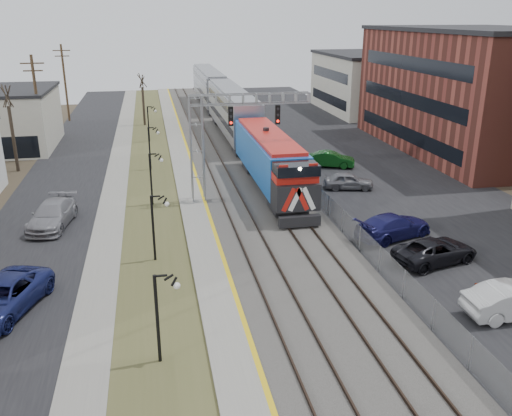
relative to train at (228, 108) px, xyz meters
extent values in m
cube|color=black|center=(-17.00, -18.76, -2.86)|extent=(7.00, 120.00, 0.04)
cube|color=gray|center=(-12.50, -18.76, -2.84)|extent=(2.00, 120.00, 0.08)
cube|color=#4C4E29|center=(-9.50, -18.76, -2.85)|extent=(4.00, 120.00, 0.06)
cube|color=gray|center=(-6.50, -18.76, -2.76)|extent=(2.00, 120.00, 0.24)
cube|color=#595651|center=(-1.50, -18.76, -2.78)|extent=(8.00, 120.00, 0.20)
cube|color=black|center=(10.50, -18.76, -2.86)|extent=(16.00, 120.00, 0.04)
cube|color=gold|center=(-5.62, -18.76, -2.64)|extent=(0.24, 120.00, 0.01)
cube|color=#2D2119|center=(-4.25, -18.76, -2.61)|extent=(0.08, 120.00, 0.15)
cube|color=#2D2119|center=(-2.75, -18.76, -2.61)|extent=(0.08, 120.00, 0.15)
cube|color=#2D2119|center=(-0.75, -18.76, -2.61)|extent=(0.08, 120.00, 0.15)
cube|color=#2D2119|center=(0.75, -18.76, -2.61)|extent=(0.08, 120.00, 0.15)
cube|color=#1658B4|center=(0.00, -24.19, -0.41)|extent=(3.00, 17.00, 4.25)
cube|color=black|center=(0.00, -32.89, -2.18)|extent=(2.80, 0.50, 0.70)
cube|color=#999CA3|center=(0.00, -3.89, 0.13)|extent=(3.00, 22.00, 5.33)
cube|color=#999CA3|center=(0.00, 18.91, 0.13)|extent=(3.00, 22.00, 5.33)
cube|color=gray|center=(-6.00, -25.76, 1.12)|extent=(1.00, 1.00, 8.00)
cube|color=gray|center=(-2.00, -25.76, 4.87)|extent=(9.00, 0.80, 0.80)
cube|color=black|center=(-3.50, -26.21, 3.72)|extent=(0.35, 0.25, 1.40)
cube|color=black|center=(0.00, -26.21, 3.72)|extent=(0.35, 0.25, 1.40)
cylinder|color=black|center=(-9.50, -45.76, -0.88)|extent=(0.14, 0.14, 4.00)
cylinder|color=black|center=(-9.50, -35.76, -0.88)|extent=(0.14, 0.14, 4.00)
cylinder|color=black|center=(-9.50, -25.76, -0.88)|extent=(0.14, 0.14, 4.00)
cylinder|color=black|center=(-9.50, -15.76, -0.88)|extent=(0.14, 0.14, 4.00)
cylinder|color=black|center=(-9.50, -3.76, -0.88)|extent=(0.14, 0.14, 4.00)
cylinder|color=#4C3823|center=(-20.00, -8.76, 2.12)|extent=(0.28, 0.28, 10.00)
cylinder|color=#4C3823|center=(-20.00, 11.24, 2.12)|extent=(0.28, 0.28, 10.00)
cube|color=gray|center=(2.70, -18.76, -2.08)|extent=(0.04, 120.00, 1.60)
cube|color=brown|center=(24.50, -13.76, 3.12)|extent=(16.00, 26.00, 12.00)
cube|color=#B9B5A2|center=(24.50, 11.24, 1.12)|extent=(16.00, 18.00, 8.00)
cylinder|color=#382D23|center=(-21.50, -13.76, 0.09)|extent=(0.30, 0.30, 5.95)
cylinder|color=#382D23|center=(-10.00, 6.24, -0.43)|extent=(0.30, 0.30, 4.90)
imported|color=black|center=(6.39, -39.13, -2.18)|extent=(5.50, 3.52, 1.41)
imported|color=#16164E|center=(5.57, -35.22, -2.10)|extent=(5.82, 3.87, 1.57)
imported|color=slate|center=(6.37, -24.87, -2.19)|extent=(4.31, 2.50, 1.38)
imported|color=#0D4212|center=(7.13, -18.04, -2.16)|extent=(4.68, 3.10, 1.46)
imported|color=navy|center=(-16.77, -40.37, -2.06)|extent=(4.50, 6.46, 1.64)
imported|color=gray|center=(-16.17, -28.93, -2.06)|extent=(3.14, 5.97, 1.65)
camera|label=1|loc=(-9.26, -65.13, 10.68)|focal=38.00mm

